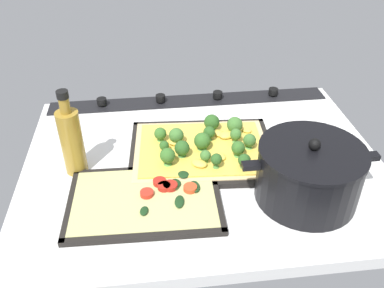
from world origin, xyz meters
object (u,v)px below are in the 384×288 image
Objects in this scene: oil_bottle at (72,140)px; cooking_pot at (309,173)px; baking_tray_back at (145,201)px; broccoli_pizza at (204,146)px; baking_tray_front at (202,152)px; veggie_pizza_back at (148,198)px.

cooking_pot is at bearing 163.05° from oil_bottle.
baking_tray_back is 34.45cm from cooking_pot.
broccoli_pizza reaches higher than baking_tray_back.
broccoli_pizza is at bearing -174.38° from oil_bottle.
oil_bottle is (15.16, -12.97, 8.03)cm from baking_tray_back.
broccoli_pizza is at bearing -174.37° from baking_tray_front.
baking_tray_front is at bearing -174.38° from oil_bottle.
oil_bottle reaches higher than baking_tray_front.
baking_tray_back is 1.14× the size of cooking_pot.
broccoli_pizza is 1.19× the size of cooking_pot.
cooking_pot reaches higher than broccoli_pizza.
baking_tray_front is 1.22× the size of veggie_pizza_back.
cooking_pot is at bearing 137.54° from baking_tray_front.
baking_tray_back is at bearing 19.33° from veggie_pizza_back.
veggie_pizza_back is 1.46× the size of oil_bottle.
broccoli_pizza is 1.05× the size of baking_tray_back.
baking_tray_back is at bearing 139.45° from oil_bottle.
broccoli_pizza is 21.83cm from baking_tray_back.
baking_tray_back is at bearing -3.34° from cooking_pot.
oil_bottle is at bearing -40.55° from baking_tray_back.
veggie_pizza_back reaches higher than baking_tray_back.
broccoli_pizza is 30.76cm from oil_bottle.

